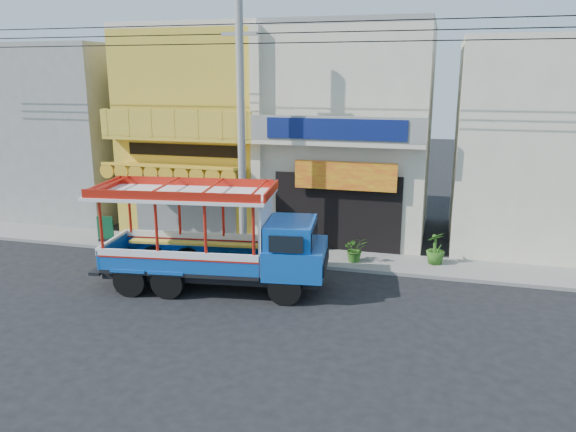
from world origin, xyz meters
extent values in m
plane|color=black|center=(0.00, 0.00, 0.00)|extent=(90.00, 90.00, 0.00)
cube|color=slate|center=(0.00, 4.00, 0.06)|extent=(30.00, 2.00, 0.12)
cube|color=gold|center=(-4.00, 8.00, 4.00)|extent=(6.00, 6.00, 8.00)
cube|color=#595B5E|center=(-4.00, 4.98, 1.40)|extent=(4.20, 0.10, 2.60)
cube|color=orange|center=(-4.00, 4.25, 3.05)|extent=(5.20, 1.50, 0.31)
cube|color=gold|center=(-4.00, 4.65, 4.05)|extent=(6.00, 0.70, 0.18)
cube|color=gold|center=(-4.00, 4.35, 4.60)|extent=(6.00, 0.12, 0.95)
cube|color=black|center=(-4.00, 4.97, 3.55)|extent=(4.50, 0.04, 0.45)
cube|color=beige|center=(-4.00, 8.00, 8.12)|extent=(6.00, 6.00, 0.24)
cube|color=beige|center=(2.00, 8.00, 4.00)|extent=(6.00, 6.00, 8.00)
cube|color=black|center=(2.00, 4.98, 1.50)|extent=(4.60, 0.12, 2.80)
cube|color=yellow|center=(2.30, 4.70, 2.90)|extent=(3.60, 0.05, 1.00)
cube|color=beige|center=(2.00, 4.65, 4.05)|extent=(6.00, 0.70, 0.18)
cube|color=gray|center=(2.00, 4.35, 4.55)|extent=(6.00, 0.12, 0.85)
cube|color=navy|center=(2.00, 4.28, 4.55)|extent=(4.80, 0.06, 0.70)
cube|color=gray|center=(2.00, 8.00, 8.12)|extent=(6.00, 6.00, 0.24)
cube|color=beige|center=(-1.00, 4.85, 4.00)|extent=(0.35, 0.30, 8.00)
cube|color=gray|center=(-11.00, 8.00, 3.80)|extent=(6.00, 6.00, 7.60)
cube|color=beige|center=(9.00, 8.00, 3.80)|extent=(6.00, 6.00, 7.60)
cylinder|color=gray|center=(-1.00, 3.30, 4.50)|extent=(0.26, 0.26, 9.00)
cube|color=gray|center=(-1.00, 3.30, 7.60)|extent=(1.20, 0.12, 0.12)
cylinder|color=black|center=(0.00, 3.30, 7.30)|extent=(28.00, 0.04, 0.04)
cylinder|color=black|center=(0.00, 3.30, 7.60)|extent=(28.00, 0.04, 0.04)
cylinder|color=black|center=(0.00, 3.30, 7.90)|extent=(28.00, 0.04, 0.04)
cylinder|color=black|center=(1.49, -0.19, 0.48)|extent=(0.98, 0.39, 0.96)
cylinder|color=black|center=(1.26, 1.61, 0.48)|extent=(0.98, 0.39, 0.96)
cylinder|color=black|center=(-1.92, -0.63, 0.48)|extent=(0.98, 0.39, 0.96)
cylinder|color=black|center=(-2.15, 1.17, 0.48)|extent=(0.98, 0.39, 0.96)
cylinder|color=black|center=(-3.06, -0.78, 0.48)|extent=(0.98, 0.39, 0.96)
cylinder|color=black|center=(-3.29, 1.02, 0.48)|extent=(0.98, 0.39, 0.96)
cube|color=black|center=(-0.90, 0.41, 0.57)|extent=(6.57, 2.39, 0.27)
cube|color=blue|center=(1.57, 0.73, 1.10)|extent=(1.98, 2.31, 0.86)
cube|color=blue|center=(1.42, 0.71, 1.86)|extent=(1.57, 2.09, 0.72)
cube|color=black|center=(2.09, 0.80, 1.82)|extent=(0.27, 1.68, 0.53)
cube|color=black|center=(-1.68, 0.31, 0.76)|extent=(4.96, 2.69, 0.11)
cube|color=blue|center=(-1.55, -0.69, 1.10)|extent=(4.70, 0.68, 0.57)
cube|color=white|center=(-1.55, -0.69, 1.36)|extent=(4.70, 0.69, 0.21)
cube|color=blue|center=(-1.81, 1.32, 1.10)|extent=(4.70, 0.68, 0.57)
cube|color=white|center=(-1.81, 1.32, 1.36)|extent=(4.70, 0.69, 0.21)
cylinder|color=#B71B0E|center=(-3.76, -0.96, 2.15)|extent=(0.10, 0.10, 1.53)
cylinder|color=#B71B0E|center=(-4.01, 1.01, 2.15)|extent=(0.10, 0.10, 1.53)
cube|color=white|center=(0.68, 0.62, 1.84)|extent=(0.32, 1.93, 2.15)
cube|color=white|center=(-1.78, 0.30, 2.91)|extent=(5.56, 3.00, 0.10)
cube|color=#B71B0E|center=(-1.78, 0.30, 3.09)|extent=(5.36, 2.88, 0.25)
cube|color=black|center=(-6.74, 3.65, 0.17)|extent=(0.56, 0.35, 0.10)
cube|color=#0C4425|center=(-6.74, 3.65, 0.65)|extent=(0.63, 0.15, 0.87)
imported|color=#30611B|center=(2.87, 3.77, 0.56)|extent=(0.99, 0.94, 0.88)
imported|color=#30611B|center=(5.52, 4.26, 0.67)|extent=(0.87, 0.87, 1.10)
camera|label=1|loc=(5.51, -14.45, 6.31)|focal=35.00mm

